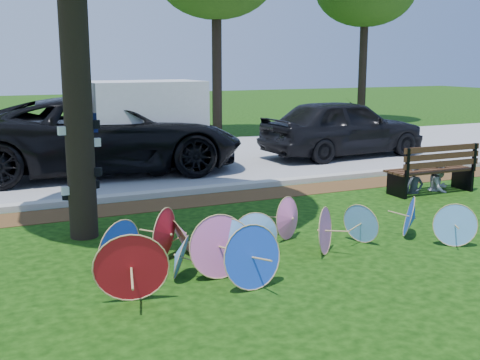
{
  "coord_description": "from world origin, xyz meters",
  "views": [
    {
      "loc": [
        -3.46,
        -6.52,
        2.78
      ],
      "look_at": [
        0.5,
        2.0,
        0.9
      ],
      "focal_mm": 45.0,
      "sensor_mm": 36.0,
      "label": 1
    }
  ],
  "objects_px": {
    "parasol_pile": "(246,240)",
    "black_van": "(104,135)",
    "dark_pickup": "(343,128)",
    "person_right": "(441,162)",
    "park_bench": "(430,168)",
    "cargo_trailer": "(145,120)",
    "person_left": "(415,168)"
  },
  "relations": [
    {
      "from": "cargo_trailer",
      "to": "park_bench",
      "type": "relative_size",
      "value": 1.41
    },
    {
      "from": "parasol_pile",
      "to": "person_left",
      "type": "bearing_deg",
      "value": 26.93
    },
    {
      "from": "dark_pickup",
      "to": "person_right",
      "type": "bearing_deg",
      "value": 167.27
    },
    {
      "from": "cargo_trailer",
      "to": "park_bench",
      "type": "height_order",
      "value": "cargo_trailer"
    },
    {
      "from": "parasol_pile",
      "to": "black_van",
      "type": "bearing_deg",
      "value": 91.55
    },
    {
      "from": "dark_pickup",
      "to": "person_right",
      "type": "relative_size",
      "value": 3.94
    },
    {
      "from": "park_bench",
      "to": "person_right",
      "type": "bearing_deg",
      "value": 9.09
    },
    {
      "from": "parasol_pile",
      "to": "dark_pickup",
      "type": "height_order",
      "value": "dark_pickup"
    },
    {
      "from": "black_van",
      "to": "cargo_trailer",
      "type": "xyz_separation_m",
      "value": [
        1.02,
        -0.11,
        0.33
      ]
    },
    {
      "from": "black_van",
      "to": "person_right",
      "type": "bearing_deg",
      "value": -123.94
    },
    {
      "from": "parasol_pile",
      "to": "cargo_trailer",
      "type": "relative_size",
      "value": 2.07
    },
    {
      "from": "parasol_pile",
      "to": "cargo_trailer",
      "type": "bearing_deg",
      "value": 83.96
    },
    {
      "from": "person_left",
      "to": "parasol_pile",
      "type": "bearing_deg",
      "value": -139.51
    },
    {
      "from": "parasol_pile",
      "to": "park_bench",
      "type": "bearing_deg",
      "value": 25.03
    },
    {
      "from": "cargo_trailer",
      "to": "parasol_pile",
      "type": "bearing_deg",
      "value": -97.37
    },
    {
      "from": "parasol_pile",
      "to": "black_van",
      "type": "height_order",
      "value": "black_van"
    },
    {
      "from": "parasol_pile",
      "to": "dark_pickup",
      "type": "relative_size",
      "value": 1.17
    },
    {
      "from": "cargo_trailer",
      "to": "person_left",
      "type": "xyz_separation_m",
      "value": [
        4.41,
        -5.0,
        -0.73
      ]
    },
    {
      "from": "black_van",
      "to": "dark_pickup",
      "type": "height_order",
      "value": "black_van"
    },
    {
      "from": "person_left",
      "to": "cargo_trailer",
      "type": "bearing_deg",
      "value": 144.94
    },
    {
      "from": "cargo_trailer",
      "to": "person_left",
      "type": "bearing_deg",
      "value": -49.96
    },
    {
      "from": "parasol_pile",
      "to": "person_right",
      "type": "bearing_deg",
      "value": 24.12
    },
    {
      "from": "black_van",
      "to": "dark_pickup",
      "type": "bearing_deg",
      "value": -86.45
    },
    {
      "from": "park_bench",
      "to": "person_left",
      "type": "bearing_deg",
      "value": 172.83
    },
    {
      "from": "parasol_pile",
      "to": "person_left",
      "type": "height_order",
      "value": "person_left"
    },
    {
      "from": "person_right",
      "to": "park_bench",
      "type": "bearing_deg",
      "value": 166.27
    },
    {
      "from": "dark_pickup",
      "to": "park_bench",
      "type": "distance_m",
      "value": 5.02
    },
    {
      "from": "black_van",
      "to": "park_bench",
      "type": "height_order",
      "value": "black_van"
    },
    {
      "from": "park_bench",
      "to": "parasol_pile",
      "type": "bearing_deg",
      "value": -154.01
    },
    {
      "from": "person_left",
      "to": "person_right",
      "type": "height_order",
      "value": "person_right"
    },
    {
      "from": "dark_pickup",
      "to": "parasol_pile",
      "type": "bearing_deg",
      "value": 134.63
    },
    {
      "from": "person_right",
      "to": "parasol_pile",
      "type": "bearing_deg",
      "value": -177.73
    }
  ]
}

